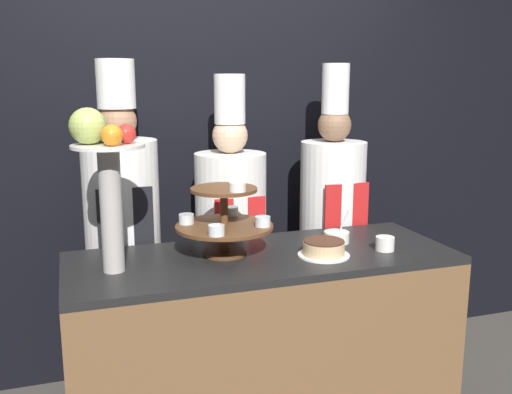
{
  "coord_description": "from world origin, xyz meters",
  "views": [
    {
      "loc": [
        -0.82,
        -2.04,
        1.75
      ],
      "look_at": [
        0.0,
        0.43,
        1.21
      ],
      "focal_mm": 40.0,
      "sensor_mm": 36.0,
      "label": 1
    }
  ],
  "objects_px": {
    "cake_round": "(324,249)",
    "serving_bowl_far": "(337,237)",
    "cup_white": "(385,244)",
    "chef_center_right": "(332,215)",
    "chef_left": "(123,225)",
    "fruit_pedestal": "(104,165)",
    "tiered_stand": "(225,219)",
    "chef_center_left": "(231,228)"
  },
  "relations": [
    {
      "from": "tiered_stand",
      "to": "cup_white",
      "type": "distance_m",
      "value": 0.76
    },
    {
      "from": "cake_round",
      "to": "serving_bowl_far",
      "type": "distance_m",
      "value": 0.23
    },
    {
      "from": "cup_white",
      "to": "chef_left",
      "type": "height_order",
      "value": "chef_left"
    },
    {
      "from": "cake_round",
      "to": "chef_center_right",
      "type": "relative_size",
      "value": 0.13
    },
    {
      "from": "cake_round",
      "to": "chef_center_right",
      "type": "distance_m",
      "value": 0.76
    },
    {
      "from": "cake_round",
      "to": "chef_left",
      "type": "relative_size",
      "value": 0.13
    },
    {
      "from": "fruit_pedestal",
      "to": "chef_center_right",
      "type": "relative_size",
      "value": 0.37
    },
    {
      "from": "cup_white",
      "to": "chef_center_right",
      "type": "bearing_deg",
      "value": 85.36
    },
    {
      "from": "tiered_stand",
      "to": "chef_left",
      "type": "xyz_separation_m",
      "value": [
        -0.41,
        0.5,
        -0.12
      ]
    },
    {
      "from": "tiered_stand",
      "to": "chef_center_right",
      "type": "distance_m",
      "value": 0.94
    },
    {
      "from": "tiered_stand",
      "to": "serving_bowl_far",
      "type": "height_order",
      "value": "tiered_stand"
    },
    {
      "from": "serving_bowl_far",
      "to": "chef_left",
      "type": "relative_size",
      "value": 0.09
    },
    {
      "from": "cake_round",
      "to": "cup_white",
      "type": "distance_m",
      "value": 0.31
    },
    {
      "from": "fruit_pedestal",
      "to": "chef_left",
      "type": "distance_m",
      "value": 0.71
    },
    {
      "from": "tiered_stand",
      "to": "cake_round",
      "type": "bearing_deg",
      "value": -21.32
    },
    {
      "from": "tiered_stand",
      "to": "chef_left",
      "type": "height_order",
      "value": "chef_left"
    },
    {
      "from": "cake_round",
      "to": "chef_center_right",
      "type": "bearing_deg",
      "value": 61.28
    },
    {
      "from": "chef_left",
      "to": "chef_center_right",
      "type": "distance_m",
      "value": 1.2
    },
    {
      "from": "chef_center_right",
      "to": "cake_round",
      "type": "bearing_deg",
      "value": -118.72
    },
    {
      "from": "serving_bowl_far",
      "to": "cake_round",
      "type": "bearing_deg",
      "value": -130.58
    },
    {
      "from": "cup_white",
      "to": "tiered_stand",
      "type": "bearing_deg",
      "value": 166.45
    },
    {
      "from": "fruit_pedestal",
      "to": "cake_round",
      "type": "bearing_deg",
      "value": -5.6
    },
    {
      "from": "cake_round",
      "to": "cup_white",
      "type": "bearing_deg",
      "value": -2.18
    },
    {
      "from": "fruit_pedestal",
      "to": "chef_left",
      "type": "xyz_separation_m",
      "value": [
        0.11,
        0.57,
        -0.4
      ]
    },
    {
      "from": "serving_bowl_far",
      "to": "chef_left",
      "type": "xyz_separation_m",
      "value": [
        -0.98,
        0.49,
        0.02
      ]
    },
    {
      "from": "tiered_stand",
      "to": "cake_round",
      "type": "xyz_separation_m",
      "value": [
        0.42,
        -0.16,
        -0.13
      ]
    },
    {
      "from": "serving_bowl_far",
      "to": "chef_center_right",
      "type": "relative_size",
      "value": 0.09
    },
    {
      "from": "chef_center_right",
      "to": "serving_bowl_far",
      "type": "bearing_deg",
      "value": -113.52
    },
    {
      "from": "tiered_stand",
      "to": "serving_bowl_far",
      "type": "relative_size",
      "value": 2.84
    },
    {
      "from": "chef_left",
      "to": "chef_center_right",
      "type": "height_order",
      "value": "chef_left"
    },
    {
      "from": "fruit_pedestal",
      "to": "chef_center_left",
      "type": "bearing_deg",
      "value": 39.61
    },
    {
      "from": "tiered_stand",
      "to": "fruit_pedestal",
      "type": "bearing_deg",
      "value": -172.14
    },
    {
      "from": "serving_bowl_far",
      "to": "chef_left",
      "type": "distance_m",
      "value": 1.1
    },
    {
      "from": "chef_left",
      "to": "serving_bowl_far",
      "type": "bearing_deg",
      "value": -26.33
    },
    {
      "from": "chef_center_right",
      "to": "tiered_stand",
      "type": "bearing_deg",
      "value": -147.47
    },
    {
      "from": "fruit_pedestal",
      "to": "chef_center_right",
      "type": "bearing_deg",
      "value": 23.68
    },
    {
      "from": "tiered_stand",
      "to": "cup_white",
      "type": "bearing_deg",
      "value": -13.55
    },
    {
      "from": "chef_center_left",
      "to": "fruit_pedestal",
      "type": "bearing_deg",
      "value": -140.39
    },
    {
      "from": "chef_left",
      "to": "fruit_pedestal",
      "type": "bearing_deg",
      "value": -100.92
    },
    {
      "from": "fruit_pedestal",
      "to": "cup_white",
      "type": "distance_m",
      "value": 1.32
    },
    {
      "from": "tiered_stand",
      "to": "cup_white",
      "type": "xyz_separation_m",
      "value": [
        0.73,
        -0.18,
        -0.13
      ]
    },
    {
      "from": "tiered_stand",
      "to": "chef_center_left",
      "type": "height_order",
      "value": "chef_center_left"
    }
  ]
}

